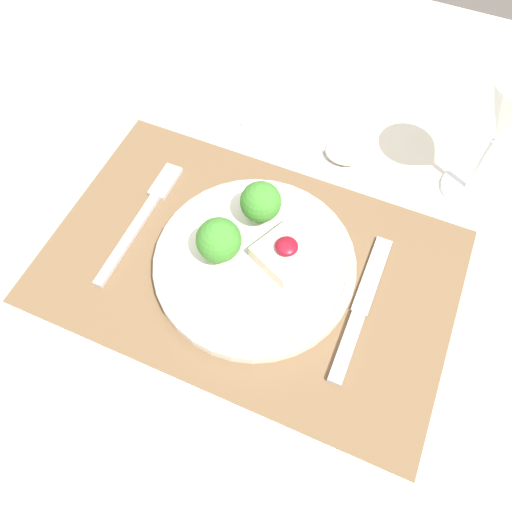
# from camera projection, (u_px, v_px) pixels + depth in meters

# --- Properties ---
(ground_plane) EXTENTS (8.00, 8.00, 0.00)m
(ground_plane) POSITION_uv_depth(u_px,v_px,m) (253.00, 409.00, 1.29)
(ground_plane) COLOR #4C4742
(dining_table) EXTENTS (1.41, 1.24, 0.77)m
(dining_table) POSITION_uv_depth(u_px,v_px,m) (250.00, 294.00, 0.69)
(dining_table) COLOR beige
(dining_table) RESTS_ON ground_plane
(placemat) EXTENTS (0.50, 0.32, 0.00)m
(placemat) POSITION_uv_depth(u_px,v_px,m) (249.00, 266.00, 0.62)
(placemat) COLOR brown
(placemat) RESTS_ON dining_table
(dinner_plate) EXTENTS (0.25, 0.25, 0.08)m
(dinner_plate) POSITION_uv_depth(u_px,v_px,m) (255.00, 254.00, 0.60)
(dinner_plate) COLOR silver
(dinner_plate) RESTS_ON placemat
(fork) EXTENTS (0.02, 0.20, 0.01)m
(fork) POSITION_uv_depth(u_px,v_px,m) (145.00, 213.00, 0.65)
(fork) COLOR #B2B2B7
(fork) RESTS_ON placemat
(knife) EXTENTS (0.02, 0.20, 0.01)m
(knife) POSITION_uv_depth(u_px,v_px,m) (358.00, 316.00, 0.58)
(knife) COLOR #B2B2B7
(knife) RESTS_ON placemat
(spoon) EXTENTS (0.18, 0.05, 0.02)m
(spoon) POSITION_uv_depth(u_px,v_px,m) (332.00, 149.00, 0.70)
(spoon) COLOR #B2B2B7
(spoon) RESTS_ON dining_table
(wine_glass_near) EXTENTS (0.08, 0.08, 0.19)m
(wine_glass_near) POSITION_uv_depth(u_px,v_px,m) (509.00, 117.00, 0.56)
(wine_glass_near) COLOR white
(wine_glass_near) RESTS_ON dining_table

